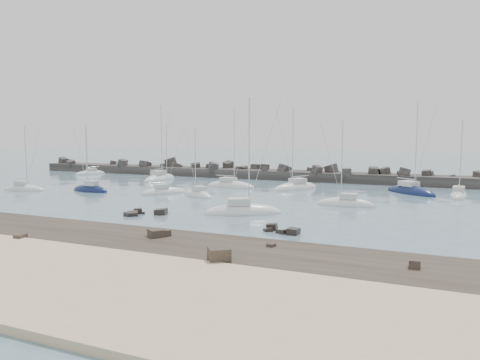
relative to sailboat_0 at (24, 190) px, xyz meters
The scene contains 17 objects.
ground 36.20m from the sailboat_0, ahead, with size 400.00×400.00×0.00m, color slate.
rock_shelf 43.63m from the sailboat_0, 33.37° to the right, with size 140.00×12.00×1.73m.
rock_cluster_near 34.24m from the sailboat_0, 18.31° to the right, with size 4.55×3.92×1.28m.
rock_cluster_far 52.11m from the sailboat_0, 15.02° to the right, with size 3.90×2.38×1.22m.
breakwater 45.91m from the sailboat_0, 51.63° to the left, with size 115.00×7.57×5.40m.
sailboat_0 is the anchor object (origin of this frame).
sailboat_1 26.44m from the sailboat_0, 65.63° to the left, with size 3.59×10.52×16.45m.
sailboat_2 11.56m from the sailboat_0, 18.10° to the left, with size 7.45×2.82×11.88m.
sailboat_3 24.32m from the sailboat_0, 15.34° to the left, with size 6.20×7.49×11.93m.
sailboat_4 34.89m from the sailboat_0, 32.15° to the left, with size 9.64×3.60×14.90m.
sailboat_5 30.67m from the sailboat_0, 10.55° to the left, with size 7.31×5.46×11.51m.
sailboat_6 45.89m from the sailboat_0, 26.73° to the left, with size 7.31×9.69×15.05m.
sailboat_7 42.99m from the sailboat_0, ahead, with size 9.61×7.15×14.96m.
sailboat_8 63.64m from the sailboat_0, 20.82° to the left, with size 9.49×8.99×15.83m.
sailboat_9 52.91m from the sailboat_0, ahead, with size 7.78×2.71×12.33m.
sailboat_10 69.78m from the sailboat_0, 17.84° to the left, with size 3.08×8.03×12.54m.
sailboat_13 30.24m from the sailboat_0, 111.38° to the left, with size 4.86×7.59×11.58m.
Camera 1 is at (28.80, -54.08, 9.71)m, focal length 35.00 mm.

